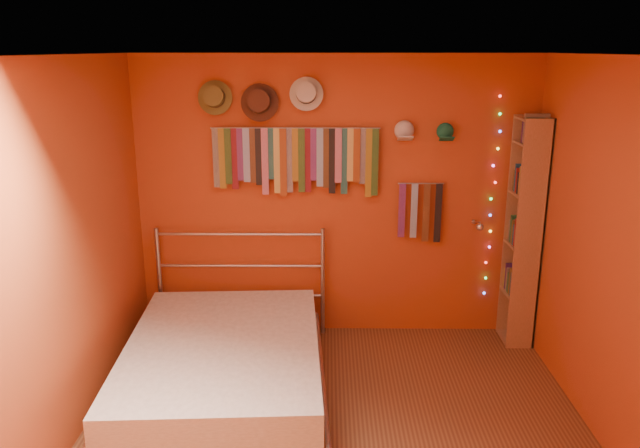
{
  "coord_description": "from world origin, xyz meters",
  "views": [
    {
      "loc": [
        -0.07,
        -3.62,
        2.54
      ],
      "look_at": [
        -0.13,
        0.9,
        1.26
      ],
      "focal_mm": 35.0,
      "sensor_mm": 36.0,
      "label": 1
    }
  ],
  "objects_px": {
    "tie_rack": "(296,157)",
    "reading_lamp": "(479,226)",
    "bookshelf": "(528,232)",
    "bed": "(224,365)"
  },
  "relations": [
    {
      "from": "reading_lamp",
      "to": "bed",
      "type": "distance_m",
      "value": 2.43
    },
    {
      "from": "tie_rack",
      "to": "reading_lamp",
      "type": "xyz_separation_m",
      "value": [
        1.57,
        -0.15,
        -0.57
      ]
    },
    {
      "from": "tie_rack",
      "to": "reading_lamp",
      "type": "relative_size",
      "value": 5.14
    },
    {
      "from": "tie_rack",
      "to": "reading_lamp",
      "type": "distance_m",
      "value": 1.68
    },
    {
      "from": "reading_lamp",
      "to": "bookshelf",
      "type": "distance_m",
      "value": 0.43
    },
    {
      "from": "tie_rack",
      "to": "bookshelf",
      "type": "bearing_deg",
      "value": -4.43
    },
    {
      "from": "bookshelf",
      "to": "bed",
      "type": "height_order",
      "value": "bookshelf"
    },
    {
      "from": "tie_rack",
      "to": "bed",
      "type": "xyz_separation_m",
      "value": [
        -0.51,
        -1.08,
        -1.4
      ]
    },
    {
      "from": "bookshelf",
      "to": "bed",
      "type": "xyz_separation_m",
      "value": [
        -2.51,
        -0.93,
        -0.79
      ]
    },
    {
      "from": "tie_rack",
      "to": "bed",
      "type": "distance_m",
      "value": 1.84
    }
  ]
}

